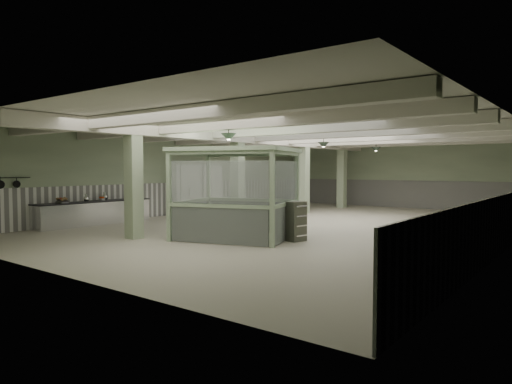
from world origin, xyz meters
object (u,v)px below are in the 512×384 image
Objects in this scene: walkin_cooler at (193,188)px; filing_cabinet at (296,221)px; guard_booth at (236,178)px; prep_counter at (95,213)px.

filing_cabinet is at bearing -25.60° from walkin_cooler.
guard_booth is at bearing -35.12° from walkin_cooler.
prep_counter is 1.12× the size of guard_booth.
filing_cabinet is (8.30, 1.35, 0.13)m from prep_counter.
walkin_cooler is (-0.08, 5.37, 0.77)m from prep_counter.
prep_counter is 8.41m from filing_cabinet.
walkin_cooler is at bearing 90.90° from prep_counter.
prep_counter is 6.67m from guard_booth.
filing_cabinet reaches higher than prep_counter.
walkin_cooler is 8.04m from guard_booth.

